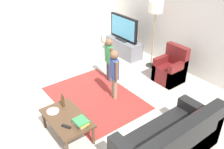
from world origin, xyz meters
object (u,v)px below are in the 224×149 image
object	(u,v)px
floor_lamp	(156,11)
tv_remote	(66,126)
armchair	(171,70)
plate	(53,111)
tv	(123,28)
child_near_tv	(109,56)
child_center	(114,70)
coffee_table	(67,119)
couch	(171,144)
book_stack	(81,122)
tv_stand	(124,47)
bottle	(63,101)

from	to	relation	value
floor_lamp	tv_remote	distance (m)	3.65
armchair	plate	bearing A→B (deg)	-92.10
tv	floor_lamp	xyz separation A→B (m)	(1.01, 0.17, 0.70)
child_near_tv	tv_remote	xyz separation A→B (m)	(1.32, -1.87, -0.24)
child_center	plate	world-z (taller)	child_center
child_center	coffee_table	world-z (taller)	child_center
couch	book_stack	distance (m)	1.49
couch	child_near_tv	bearing A→B (deg)	165.13
child_near_tv	plate	xyz separation A→B (m)	(0.82, -1.87, -0.24)
book_stack	couch	bearing A→B (deg)	40.91
plate	coffee_table	bearing A→B (deg)	23.22
child_center	coffee_table	xyz separation A→B (m)	(0.44, -1.39, -0.31)
armchair	child_center	bearing A→B (deg)	-100.00
tv_stand	armchair	xyz separation A→B (m)	(1.86, -0.04, 0.05)
child_near_tv	child_center	distance (m)	0.75
tv	tv_remote	world-z (taller)	tv
couch	floor_lamp	distance (m)	3.44
tv_stand	bottle	world-z (taller)	bottle
child_near_tv	coffee_table	world-z (taller)	child_near_tv
coffee_table	plate	size ratio (longest dim) A/B	4.55
tv	book_stack	bearing A→B (deg)	-50.64
child_center	plate	xyz separation A→B (m)	(0.16, -1.51, -0.25)
floor_lamp	coffee_table	distance (m)	3.50
tv_stand	couch	size ratio (longest dim) A/B	0.67
tv	book_stack	xyz separation A→B (m)	(2.34, -2.86, -0.38)
tv_remote	coffee_table	bearing A→B (deg)	123.05
couch	child_near_tv	xyz separation A→B (m)	(-2.54, 0.68, 0.38)
book_stack	plate	xyz separation A→B (m)	(-0.60, -0.22, -0.04)
armchair	bottle	bearing A→B (deg)	-92.67
floor_lamp	child_center	xyz separation A→B (m)	(0.57, -1.74, -0.86)
child_near_tv	couch	bearing A→B (deg)	-14.87
child_near_tv	bottle	world-z (taller)	child_near_tv
armchair	book_stack	xyz separation A→B (m)	(0.49, -2.84, 0.17)
plate	tv_remote	bearing A→B (deg)	-0.00
coffee_table	bottle	xyz separation A→B (m)	(-0.30, 0.10, 0.17)
book_stack	tv_remote	size ratio (longest dim) A/B	1.54
armchair	child_near_tv	xyz separation A→B (m)	(-0.94, -1.19, 0.37)
coffee_table	tv_remote	size ratio (longest dim) A/B	5.88
tv_stand	child_near_tv	size ratio (longest dim) A/B	1.08
bottle	couch	bearing A→B (deg)	29.25
coffee_table	bottle	bearing A→B (deg)	161.57
tv	child_center	bearing A→B (deg)	-44.68
tv	tv_remote	size ratio (longest dim) A/B	6.47
couch	tv_remote	world-z (taller)	couch
coffee_table	plate	distance (m)	0.31
tv	book_stack	size ratio (longest dim) A/B	4.19
armchair	child_near_tv	bearing A→B (deg)	-128.15
tv_stand	child_center	world-z (taller)	child_center
couch	child_near_tv	size ratio (longest dim) A/B	1.62
armchair	tv_remote	bearing A→B (deg)	-82.79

